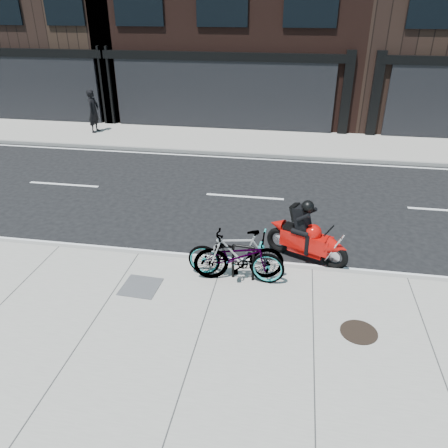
% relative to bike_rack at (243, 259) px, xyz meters
% --- Properties ---
extents(ground, '(120.00, 120.00, 0.00)m').
position_rel_bike_rack_xyz_m(ground, '(-0.54, 2.60, -0.61)').
color(ground, black).
rests_on(ground, ground).
extents(sidewalk_near, '(60.00, 6.00, 0.13)m').
position_rel_bike_rack_xyz_m(sidewalk_near, '(-0.54, -2.40, -0.54)').
color(sidewalk_near, gray).
rests_on(sidewalk_near, ground).
extents(sidewalk_far, '(60.00, 3.50, 0.13)m').
position_rel_bike_rack_xyz_m(sidewalk_far, '(-0.54, 10.35, -0.54)').
color(sidewalk_far, gray).
rests_on(sidewalk_far, ground).
extents(bike_rack, '(0.48, 0.10, 0.81)m').
position_rel_bike_rack_xyz_m(bike_rack, '(0.00, 0.00, 0.00)').
color(bike_rack, black).
rests_on(bike_rack, sidewalk_near).
extents(bicycle_front, '(2.10, 0.85, 1.08)m').
position_rel_bike_rack_xyz_m(bicycle_front, '(-0.16, 0.00, 0.07)').
color(bicycle_front, gray).
rests_on(bicycle_front, sidewalk_near).
extents(bicycle_rear, '(1.96, 0.87, 1.14)m').
position_rel_bike_rack_xyz_m(bicycle_rear, '(-0.09, 0.00, 0.09)').
color(bicycle_rear, gray).
rests_on(bicycle_rear, sidewalk_near).
extents(motorcycle, '(1.90, 1.10, 1.50)m').
position_rel_bike_rack_xyz_m(motorcycle, '(1.39, 1.17, 0.00)').
color(motorcycle, black).
rests_on(motorcycle, ground).
extents(pedestrian, '(0.48, 0.70, 1.85)m').
position_rel_bike_rack_xyz_m(pedestrian, '(-8.02, 10.45, 0.45)').
color(pedestrian, black).
rests_on(pedestrian, sidewalk_far).
extents(manhole_cover, '(0.86, 0.86, 0.02)m').
position_rel_bike_rack_xyz_m(manhole_cover, '(2.26, -1.34, -0.47)').
color(manhole_cover, black).
rests_on(manhole_cover, sidewalk_near).
extents(utility_grate, '(0.79, 0.79, 0.02)m').
position_rel_bike_rack_xyz_m(utility_grate, '(-2.04, -0.66, -0.47)').
color(utility_grate, '#49494B').
rests_on(utility_grate, sidewalk_near).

